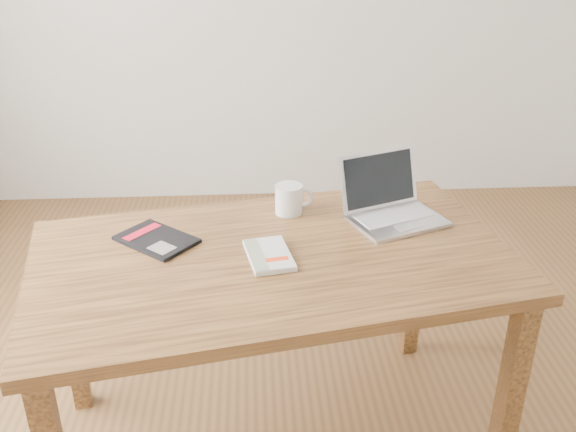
{
  "coord_description": "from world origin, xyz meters",
  "views": [
    {
      "loc": [
        -0.2,
        -1.84,
        1.71
      ],
      "look_at": [
        -0.09,
        -0.08,
        0.85
      ],
      "focal_mm": 40.0,
      "sensor_mm": 36.0,
      "label": 1
    }
  ],
  "objects": [
    {
      "name": "room",
      "position": [
        -0.07,
        0.0,
        1.36
      ],
      "size": [
        4.04,
        4.04,
        2.7
      ],
      "color": "brown",
      "rests_on": "ground"
    },
    {
      "name": "coffee_mug",
      "position": [
        -0.07,
        0.15,
        0.8
      ],
      "size": [
        0.14,
        0.09,
        0.1
      ],
      "rotation": [
        0.0,
        0.0,
        0.22
      ],
      "color": "white",
      "rests_on": "desk"
    },
    {
      "name": "laptop",
      "position": [
        0.27,
        0.09,
        0.79
      ],
      "size": [
        0.37,
        0.36,
        0.2
      ],
      "rotation": [
        0.0,
        0.0,
        0.38
      ],
      "color": "silver",
      "rests_on": "desk"
    },
    {
      "name": "desk",
      "position": [
        -0.14,
        -0.14,
        0.66
      ],
      "size": [
        1.58,
        1.09,
        0.75
      ],
      "rotation": [
        0.0,
        0.0,
        0.19
      ],
      "color": "#533419",
      "rests_on": "ground"
    },
    {
      "name": "black_guidebook",
      "position": [
        -0.51,
        -0.03,
        0.76
      ],
      "size": [
        0.29,
        0.28,
        0.01
      ],
      "rotation": [
        0.0,
        0.0,
        0.86
      ],
      "color": "black",
      "rests_on": "desk"
    },
    {
      "name": "white_guidebook",
      "position": [
        -0.16,
        -0.16,
        0.76
      ],
      "size": [
        0.16,
        0.22,
        0.02
      ],
      "rotation": [
        0.0,
        0.0,
        0.18
      ],
      "color": "beige",
      "rests_on": "desk"
    }
  ]
}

